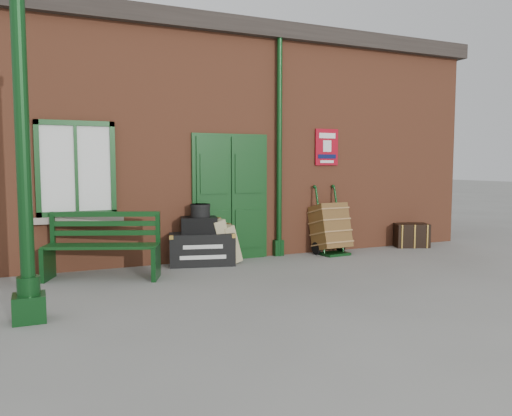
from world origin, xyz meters
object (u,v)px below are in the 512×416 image
houdini_trunk (202,248)px  porter_trolley (330,228)px  bench (103,244)px  dark_trunk (411,235)px

houdini_trunk → porter_trolley: size_ratio=0.85×
bench → dark_trunk: (6.24, 0.40, -0.28)m
houdini_trunk → porter_trolley: bearing=13.3°
houdini_trunk → dark_trunk: 4.56m
dark_trunk → houdini_trunk: bearing=-159.0°
porter_trolley → dark_trunk: bearing=-4.2°
porter_trolley → dark_trunk: porter_trolley is taller
porter_trolley → dark_trunk: size_ratio=1.91×
houdini_trunk → dark_trunk: size_ratio=1.63×
bench → houdini_trunk: 1.74m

